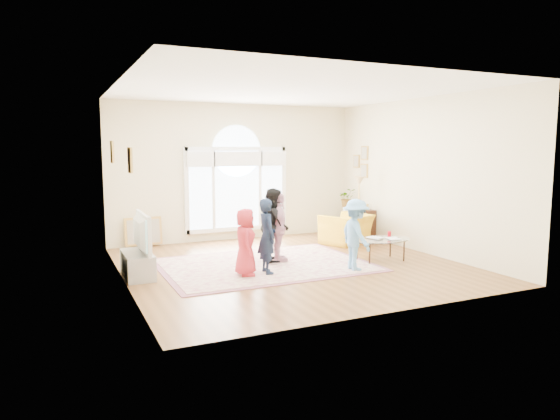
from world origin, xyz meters
name	(u,v)px	position (x,y,z in m)	size (l,w,h in m)	color
ground	(291,265)	(0.00, 0.00, 0.00)	(6.00, 6.00, 0.00)	brown
room_shell	(239,174)	(0.01, 2.83, 1.57)	(6.00, 6.00, 6.00)	beige
area_rug	(265,265)	(-0.47, 0.19, 0.01)	(3.60, 2.60, 0.02)	beige
rug_border	(265,265)	(-0.47, 0.19, 0.01)	(3.80, 2.80, 0.01)	#8E5364
tv_console	(138,265)	(-2.75, 0.30, 0.21)	(0.45, 1.00, 0.42)	#9C9FA4
television	(137,233)	(-2.74, 0.30, 0.75)	(0.18, 1.15, 0.67)	black
coffee_table	(381,240)	(1.73, -0.38, 0.40)	(1.25, 0.82, 0.54)	silver
armchair	(346,229)	(2.05, 1.35, 0.33)	(1.03, 0.90, 0.67)	gold
side_cabinet	(363,224)	(2.78, 1.75, 0.35)	(0.40, 0.50, 0.70)	black
floor_lamp	(359,186)	(2.54, 1.61, 1.28)	(0.30, 0.30, 1.51)	black
plant_pedestal	(347,221)	(2.70, 2.37, 0.35)	(0.20, 0.20, 0.70)	white
potted_plant	(347,198)	(2.70, 2.37, 0.93)	(0.42, 0.36, 0.47)	#33722D
leaning_picture	(144,247)	(-2.22, 2.90, 0.00)	(0.80, 0.05, 0.62)	tan
child_red	(245,242)	(-1.07, -0.42, 0.59)	(0.56, 0.36, 1.14)	#BD2835
child_navy	(267,236)	(-0.68, -0.42, 0.67)	(0.47, 0.31, 1.30)	#151F37
child_black	(274,225)	(-0.19, 0.37, 0.72)	(0.68, 0.53, 1.40)	black
child_pink	(279,227)	(-0.11, 0.30, 0.68)	(0.77, 0.32, 1.31)	#D598AB
child_blue	(356,235)	(0.85, -0.86, 0.65)	(0.81, 0.47, 1.26)	#639FDA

